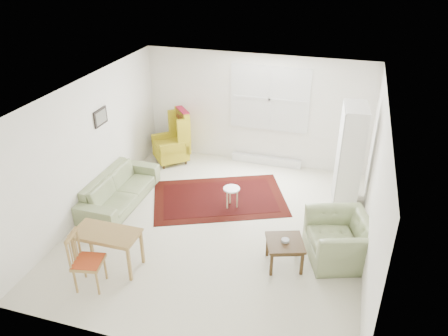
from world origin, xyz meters
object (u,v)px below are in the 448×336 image
(sofa, at_px, (119,184))
(desk_chair, at_px, (88,261))
(coffee_table, at_px, (284,253))
(cabinet, at_px, (350,157))
(armchair, at_px, (340,236))
(desk, at_px, (108,249))
(wingback_chair, at_px, (170,137))
(stool, at_px, (231,197))

(sofa, distance_m, desk_chair, 2.33)
(coffee_table, height_order, cabinet, cabinet)
(armchair, relative_size, desk, 1.06)
(wingback_chair, relative_size, desk, 1.21)
(cabinet, height_order, desk_chair, cabinet)
(stool, xyz_separation_m, desk_chair, (-1.41, -2.68, 0.26))
(armchair, xyz_separation_m, desk_chair, (-3.48, -1.74, 0.04))
(wingback_chair, distance_m, desk, 3.70)
(coffee_table, relative_size, cabinet, 0.28)
(armchair, height_order, desk_chair, desk_chair)
(sofa, height_order, desk_chair, desk_chair)
(cabinet, bearing_deg, desk, -144.74)
(wingback_chair, relative_size, coffee_table, 2.21)
(stool, bearing_deg, cabinet, 20.50)
(sofa, height_order, armchair, armchair)
(desk_chair, bearing_deg, stool, -38.69)
(sofa, bearing_deg, cabinet, -73.34)
(desk, bearing_deg, cabinet, 40.76)
(wingback_chair, height_order, cabinet, cabinet)
(coffee_table, relative_size, desk, 0.55)
(desk_chair, bearing_deg, wingback_chair, -4.63)
(coffee_table, distance_m, stool, 1.87)
(stool, bearing_deg, armchair, -24.53)
(desk, bearing_deg, desk_chair, -93.99)
(wingback_chair, height_order, desk, wingback_chair)
(armchair, bearing_deg, wingback_chair, -140.98)
(sofa, relative_size, desk_chair, 2.16)
(coffee_table, bearing_deg, armchair, 28.47)
(armchair, xyz_separation_m, cabinet, (0.00, 1.72, 0.58))
(sofa, xyz_separation_m, wingback_chair, (0.26, 1.92, 0.21))
(armchair, height_order, wingback_chair, wingback_chair)
(sofa, xyz_separation_m, coffee_table, (3.39, -0.92, -0.18))
(armchair, height_order, coffee_table, armchair)
(coffee_table, relative_size, desk_chair, 0.60)
(desk, height_order, desk_chair, desk_chair)
(coffee_table, height_order, desk, desk)
(cabinet, bearing_deg, armchair, -95.50)
(sofa, relative_size, desk, 1.98)
(stool, bearing_deg, coffee_table, -47.73)
(coffee_table, xyz_separation_m, cabinet, (0.81, 2.16, 0.77))
(stool, height_order, desk, desk)
(wingback_chair, xyz_separation_m, stool, (1.87, -1.45, -0.41))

